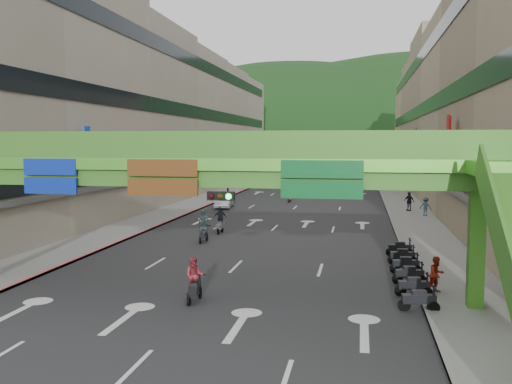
{
  "coord_description": "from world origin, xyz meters",
  "views": [
    {
      "loc": [
        6.47,
        -17.27,
        6.65
      ],
      "look_at": [
        0.0,
        18.0,
        3.5
      ],
      "focal_mm": 40.0,
      "sensor_mm": 36.0,
      "label": 1
    }
  ],
  "objects_px": {
    "overpass_near": "(223,177)",
    "pedestrian_red": "(437,278)",
    "car_yellow": "(314,190)",
    "scooter_rider_near": "(203,227)",
    "scooter_rider_mid": "(194,279)",
    "car_silver": "(224,201)"
  },
  "relations": [
    {
      "from": "scooter_rider_mid",
      "to": "car_silver",
      "type": "relative_size",
      "value": 0.43
    },
    {
      "from": "scooter_rider_mid",
      "to": "car_yellow",
      "type": "xyz_separation_m",
      "value": [
        0.96,
        49.26,
        -0.36
      ]
    },
    {
      "from": "car_silver",
      "to": "overpass_near",
      "type": "bearing_deg",
      "value": -83.11
    },
    {
      "from": "scooter_rider_mid",
      "to": "car_yellow",
      "type": "distance_m",
      "value": 49.27
    },
    {
      "from": "pedestrian_red",
      "to": "scooter_rider_mid",
      "type": "bearing_deg",
      "value": 162.37
    },
    {
      "from": "overpass_near",
      "to": "scooter_rider_mid",
      "type": "bearing_deg",
      "value": -166.83
    },
    {
      "from": "scooter_rider_mid",
      "to": "car_yellow",
      "type": "bearing_deg",
      "value": 88.89
    },
    {
      "from": "scooter_rider_near",
      "to": "pedestrian_red",
      "type": "distance_m",
      "value": 17.29
    },
    {
      "from": "overpass_near",
      "to": "pedestrian_red",
      "type": "distance_m",
      "value": 10.25
    },
    {
      "from": "scooter_rider_near",
      "to": "car_silver",
      "type": "distance_m",
      "value": 19.79
    },
    {
      "from": "scooter_rider_mid",
      "to": "car_yellow",
      "type": "relative_size",
      "value": 0.53
    },
    {
      "from": "car_yellow",
      "to": "pedestrian_red",
      "type": "distance_m",
      "value": 47.25
    },
    {
      "from": "pedestrian_red",
      "to": "scooter_rider_near",
      "type": "bearing_deg",
      "value": 107.56
    },
    {
      "from": "scooter_rider_near",
      "to": "scooter_rider_mid",
      "type": "relative_size",
      "value": 1.14
    },
    {
      "from": "overpass_near",
      "to": "car_yellow",
      "type": "height_order",
      "value": "overpass_near"
    },
    {
      "from": "overpass_near",
      "to": "scooter_rider_mid",
      "type": "distance_m",
      "value": 4.4
    },
    {
      "from": "scooter_rider_mid",
      "to": "pedestrian_red",
      "type": "xyz_separation_m",
      "value": [
        10.04,
        2.89,
        -0.19
      ]
    },
    {
      "from": "scooter_rider_mid",
      "to": "scooter_rider_near",
      "type": "bearing_deg",
      "value": 104.13
    },
    {
      "from": "scooter_rider_near",
      "to": "pedestrian_red",
      "type": "bearing_deg",
      "value": -38.74
    },
    {
      "from": "scooter_rider_near",
      "to": "car_yellow",
      "type": "height_order",
      "value": "scooter_rider_near"
    },
    {
      "from": "car_yellow",
      "to": "pedestrian_red",
      "type": "xyz_separation_m",
      "value": [
        9.08,
        -46.37,
        0.17
      ]
    },
    {
      "from": "car_silver",
      "to": "pedestrian_red",
      "type": "xyz_separation_m",
      "value": [
        16.8,
        -30.32,
        0.05
      ]
    }
  ]
}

